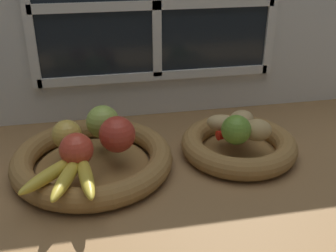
% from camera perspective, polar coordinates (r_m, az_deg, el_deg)
% --- Properties ---
extents(ground_plane, '(1.40, 0.90, 0.03)m').
position_cam_1_polar(ground_plane, '(0.93, 1.46, -6.18)').
color(ground_plane, olive).
extents(back_wall, '(1.40, 0.05, 0.55)m').
position_cam_1_polar(back_wall, '(1.10, -1.83, 15.37)').
color(back_wall, silver).
rests_on(back_wall, ground_plane).
extents(fruit_bowl_left, '(0.36, 0.36, 0.05)m').
position_cam_1_polar(fruit_bowl_left, '(0.91, -10.61, -4.70)').
color(fruit_bowl_left, olive).
rests_on(fruit_bowl_left, ground_plane).
extents(fruit_bowl_right, '(0.27, 0.27, 0.05)m').
position_cam_1_polar(fruit_bowl_right, '(0.97, 9.97, -2.69)').
color(fruit_bowl_right, olive).
rests_on(fruit_bowl_right, ground_plane).
extents(apple_golden_left, '(0.06, 0.06, 0.06)m').
position_cam_1_polar(apple_golden_left, '(0.90, -14.16, -1.18)').
color(apple_golden_left, gold).
rests_on(apple_golden_left, fruit_bowl_left).
extents(apple_green_back, '(0.08, 0.08, 0.08)m').
position_cam_1_polar(apple_green_back, '(0.93, -9.23, 0.59)').
color(apple_green_back, '#99B74C').
rests_on(apple_green_back, fruit_bowl_left).
extents(apple_red_front, '(0.07, 0.07, 0.07)m').
position_cam_1_polar(apple_red_front, '(0.83, -12.85, -3.30)').
color(apple_red_front, '#CC422D').
rests_on(apple_red_front, fruit_bowl_left).
extents(apple_red_right, '(0.08, 0.08, 0.08)m').
position_cam_1_polar(apple_red_right, '(0.87, -7.24, -1.05)').
color(apple_red_right, '#B73828').
rests_on(apple_red_right, fruit_bowl_left).
extents(banana_bunch_front, '(0.15, 0.17, 0.03)m').
position_cam_1_polar(banana_bunch_front, '(0.80, -13.89, -6.65)').
color(banana_bunch_front, gold).
rests_on(banana_bunch_front, fruit_bowl_left).
extents(potato_large, '(0.06, 0.05, 0.04)m').
position_cam_1_polar(potato_large, '(0.95, 10.19, -0.14)').
color(potato_large, tan).
rests_on(potato_large, fruit_bowl_right).
extents(potato_small, '(0.08, 0.07, 0.05)m').
position_cam_1_polar(potato_small, '(0.93, 12.49, -0.56)').
color(potato_small, tan).
rests_on(potato_small, fruit_bowl_right).
extents(potato_oblong, '(0.09, 0.08, 0.04)m').
position_cam_1_polar(potato_oblong, '(0.96, 7.84, 0.34)').
color(potato_oblong, tan).
rests_on(potato_oblong, fruit_bowl_right).
extents(potato_back, '(0.08, 0.08, 0.04)m').
position_cam_1_polar(potato_back, '(0.99, 10.37, 0.95)').
color(potato_back, tan).
rests_on(potato_back, fruit_bowl_right).
extents(lime_near, '(0.07, 0.07, 0.07)m').
position_cam_1_polar(lime_near, '(0.90, 9.63, -0.54)').
color(lime_near, olive).
rests_on(lime_near, fruit_bowl_right).
extents(chili_pepper, '(0.11, 0.04, 0.02)m').
position_cam_1_polar(chili_pepper, '(0.95, 9.99, -0.83)').
color(chili_pepper, red).
rests_on(chili_pepper, fruit_bowl_right).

